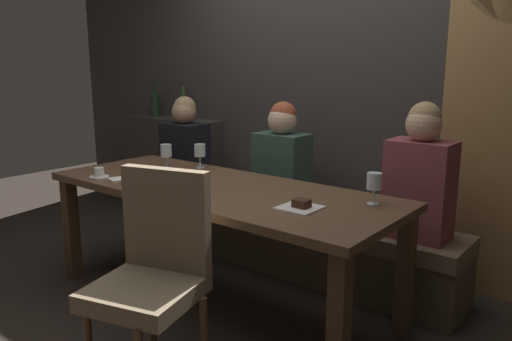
{
  "coord_description": "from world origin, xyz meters",
  "views": [
    {
      "loc": [
        1.97,
        -2.07,
        1.44
      ],
      "look_at": [
        0.2,
        0.12,
        0.84
      ],
      "focal_mm": 35.04,
      "sensor_mm": 36.0,
      "label": 1
    }
  ],
  "objects_px": {
    "diner_redhead": "(185,144)",
    "wine_glass_near_right": "(166,151)",
    "dining_table": "(217,200)",
    "diner_far_end": "(420,175)",
    "wine_glass_near_left": "(200,151)",
    "espresso_cup": "(99,173)",
    "wine_glass_center_back": "(374,182)",
    "wine_bottle_dark_red": "(155,104)",
    "banquette_bench": "(285,237)",
    "dessert_plate": "(300,206)",
    "wine_bottle_pale_label": "(184,106)",
    "chair_near_side": "(154,265)",
    "diner_bearded": "(282,158)"
  },
  "relations": [
    {
      "from": "diner_redhead",
      "to": "wine_glass_near_right",
      "type": "xyz_separation_m",
      "value": [
        0.4,
        -0.55,
        0.06
      ]
    },
    {
      "from": "dining_table",
      "to": "diner_far_end",
      "type": "distance_m",
      "value": 1.18
    },
    {
      "from": "wine_glass_near_left",
      "to": "espresso_cup",
      "type": "distance_m",
      "value": 0.68
    },
    {
      "from": "dining_table",
      "to": "wine_glass_center_back",
      "type": "bearing_deg",
      "value": 13.66
    },
    {
      "from": "wine_bottle_dark_red",
      "to": "wine_glass_near_right",
      "type": "bearing_deg",
      "value": -37.33
    },
    {
      "from": "banquette_bench",
      "to": "wine_glass_center_back",
      "type": "bearing_deg",
      "value": -28.46
    },
    {
      "from": "banquette_bench",
      "to": "dessert_plate",
      "type": "distance_m",
      "value": 1.15
    },
    {
      "from": "wine_glass_near_right",
      "to": "wine_bottle_pale_label",
      "type": "bearing_deg",
      "value": 130.78
    },
    {
      "from": "wine_glass_center_back",
      "to": "espresso_cup",
      "type": "relative_size",
      "value": 1.37
    },
    {
      "from": "wine_glass_near_left",
      "to": "dessert_plate",
      "type": "xyz_separation_m",
      "value": [
        1.1,
        -0.4,
        -0.1
      ]
    },
    {
      "from": "wine_bottle_dark_red",
      "to": "wine_glass_near_left",
      "type": "height_order",
      "value": "wine_bottle_dark_red"
    },
    {
      "from": "chair_near_side",
      "to": "diner_bearded",
      "type": "relative_size",
      "value": 1.32
    },
    {
      "from": "wine_bottle_dark_red",
      "to": "wine_glass_center_back",
      "type": "height_order",
      "value": "wine_bottle_dark_red"
    },
    {
      "from": "diner_bearded",
      "to": "espresso_cup",
      "type": "distance_m",
      "value": 1.22
    },
    {
      "from": "chair_near_side",
      "to": "wine_glass_near_right",
      "type": "relative_size",
      "value": 5.98
    },
    {
      "from": "diner_redhead",
      "to": "wine_glass_center_back",
      "type": "xyz_separation_m",
      "value": [
        1.92,
        -0.5,
        0.06
      ]
    },
    {
      "from": "wine_glass_near_left",
      "to": "espresso_cup",
      "type": "relative_size",
      "value": 1.37
    },
    {
      "from": "diner_bearded",
      "to": "diner_far_end",
      "type": "height_order",
      "value": "diner_far_end"
    },
    {
      "from": "banquette_bench",
      "to": "diner_far_end",
      "type": "relative_size",
      "value": 3.17
    },
    {
      "from": "dining_table",
      "to": "chair_near_side",
      "type": "height_order",
      "value": "chair_near_side"
    },
    {
      "from": "dining_table",
      "to": "diner_redhead",
      "type": "height_order",
      "value": "diner_redhead"
    },
    {
      "from": "banquette_bench",
      "to": "wine_glass_near_right",
      "type": "xyz_separation_m",
      "value": [
        -0.62,
        -0.54,
        0.63
      ]
    },
    {
      "from": "diner_bearded",
      "to": "wine_glass_near_left",
      "type": "distance_m",
      "value": 0.57
    },
    {
      "from": "diner_bearded",
      "to": "wine_glass_near_left",
      "type": "relative_size",
      "value": 4.53
    },
    {
      "from": "diner_redhead",
      "to": "wine_glass_center_back",
      "type": "bearing_deg",
      "value": -14.47
    },
    {
      "from": "wine_bottle_pale_label",
      "to": "diner_far_end",
      "type": "bearing_deg",
      "value": -9.09
    },
    {
      "from": "dessert_plate",
      "to": "espresso_cup",
      "type": "bearing_deg",
      "value": -171.05
    },
    {
      "from": "diner_redhead",
      "to": "wine_bottle_dark_red",
      "type": "bearing_deg",
      "value": 156.71
    },
    {
      "from": "wine_bottle_dark_red",
      "to": "wine_bottle_pale_label",
      "type": "xyz_separation_m",
      "value": [
        0.37,
        0.02,
        0.0
      ]
    },
    {
      "from": "diner_redhead",
      "to": "diner_far_end",
      "type": "distance_m",
      "value": 1.98
    },
    {
      "from": "espresso_cup",
      "to": "chair_near_side",
      "type": "bearing_deg",
      "value": -22.31
    },
    {
      "from": "wine_glass_near_left",
      "to": "chair_near_side",
      "type": "bearing_deg",
      "value": -54.39
    },
    {
      "from": "dining_table",
      "to": "wine_bottle_pale_label",
      "type": "distance_m",
      "value": 1.8
    },
    {
      "from": "diner_redhead",
      "to": "dining_table",
      "type": "bearing_deg",
      "value": -34.71
    },
    {
      "from": "diner_redhead",
      "to": "wine_bottle_dark_red",
      "type": "relative_size",
      "value": 2.26
    },
    {
      "from": "diner_bearded",
      "to": "chair_near_side",
      "type": "bearing_deg",
      "value": -77.3
    },
    {
      "from": "diner_far_end",
      "to": "wine_glass_center_back",
      "type": "bearing_deg",
      "value": -97.81
    },
    {
      "from": "banquette_bench",
      "to": "espresso_cup",
      "type": "distance_m",
      "value": 1.35
    },
    {
      "from": "diner_redhead",
      "to": "wine_glass_near_left",
      "type": "height_order",
      "value": "diner_redhead"
    },
    {
      "from": "diner_far_end",
      "to": "wine_bottle_pale_label",
      "type": "height_order",
      "value": "wine_bottle_pale_label"
    },
    {
      "from": "dessert_plate",
      "to": "chair_near_side",
      "type": "bearing_deg",
      "value": -119.51
    },
    {
      "from": "wine_bottle_dark_red",
      "to": "dining_table",
      "type": "bearing_deg",
      "value": -30.26
    },
    {
      "from": "chair_near_side",
      "to": "diner_redhead",
      "type": "xyz_separation_m",
      "value": [
        -1.32,
        1.44,
        0.24
      ]
    },
    {
      "from": "wine_glass_near_left",
      "to": "wine_glass_near_right",
      "type": "relative_size",
      "value": 1.0
    },
    {
      "from": "dining_table",
      "to": "chair_near_side",
      "type": "bearing_deg",
      "value": -68.13
    },
    {
      "from": "chair_near_side",
      "to": "wine_bottle_dark_red",
      "type": "relative_size",
      "value": 3.01
    },
    {
      "from": "diner_bearded",
      "to": "diner_redhead",
      "type": "bearing_deg",
      "value": 178.63
    },
    {
      "from": "diner_redhead",
      "to": "dessert_plate",
      "type": "height_order",
      "value": "diner_redhead"
    },
    {
      "from": "dining_table",
      "to": "wine_bottle_pale_label",
      "type": "relative_size",
      "value": 6.75
    },
    {
      "from": "wine_glass_near_right",
      "to": "dessert_plate",
      "type": "xyz_separation_m",
      "value": [
        1.27,
        -0.25,
        -0.1
      ]
    }
  ]
}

